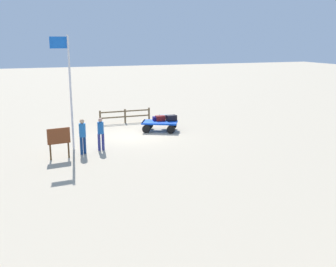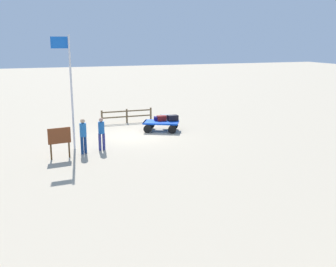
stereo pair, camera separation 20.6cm
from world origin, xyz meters
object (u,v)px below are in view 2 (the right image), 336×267
Objects in this scene: worker_lead at (101,132)px; flagpole at (69,84)px; suitcase_navy at (159,119)px; suitcase_olive at (173,118)px; suitcase_maroon at (166,117)px; luggage_cart at (161,124)px; signboard at (59,138)px; suitcase_tan at (162,118)px; worker_trailing at (83,134)px.

flagpole is at bearing -24.30° from worker_lead.
suitcase_navy is 6.75m from flagpole.
suitcase_maroon is (0.20, -0.76, -0.04)m from suitcase_olive.
luggage_cart is 0.44m from suitcase_navy.
flagpole is (6.32, 2.44, 2.55)m from suitcase_olive.
suitcase_maroon is 0.41× the size of signboard.
flagpole reaches higher than suitcase_olive.
signboard reaches higher than suitcase_olive.
suitcase_tan is 0.69m from suitcase_maroon.
suitcase_navy is 0.44× the size of signboard.
worker_trailing is at bearing -158.19° from signboard.
suitcase_olive is 6.82m from worker_trailing.
suitcase_maroon is 6.10m from worker_lead.
worker_trailing is at bearing 33.80° from luggage_cart.
suitcase_tan is at bearing -121.53° from luggage_cart.
suitcase_olive is at bearing 178.27° from luggage_cart.
worker_lead is at bearing 155.70° from flagpole.
suitcase_olive is 0.79m from suitcase_maroon.
flagpole is at bearing 21.09° from suitcase_olive.
signboard is (6.86, 4.63, 0.26)m from suitcase_maroon.
suitcase_maroon is at bearing -145.96° from signboard.
suitcase_maroon is 0.37× the size of worker_lead.
worker_lead is 2.80m from flagpole.
worker_lead reaches higher than suitcase_tan.
worker_trailing is (5.13, 3.43, 0.55)m from luggage_cart.
worker_trailing is 1.18× the size of signboard.
luggage_cart is 0.98m from suitcase_maroon.
luggage_cart is 0.83m from suitcase_olive.
luggage_cart is at bearing 58.47° from suitcase_tan.
worker_trailing is (5.70, 4.17, 0.28)m from suitcase_maroon.
suitcase_navy is 0.39× the size of worker_lead.
suitcase_maroon is at bearing -152.41° from flagpole.
suitcase_tan reaches higher than luggage_cart.
luggage_cart is 3.72× the size of suitcase_navy.
flagpole reaches higher than luggage_cart.
worker_lead is 1.02m from worker_trailing.
suitcase_navy reaches higher than luggage_cart.
suitcase_tan is 6.40m from worker_trailing.
suitcase_olive is 0.11× the size of flagpole.
worker_lead is (4.30, 3.29, 0.20)m from suitcase_tan.
suitcase_tan is at bearing -147.36° from signboard.
suitcase_maroon is at bearing -145.26° from suitcase_navy.
suitcase_maroon is 7.38m from flagpole.
worker_trailing reaches higher than luggage_cart.
suitcase_navy is 6.39m from worker_trailing.
suitcase_maroon is at bearing -141.21° from worker_lead.
suitcase_navy is at bearing -26.22° from suitcase_olive.
worker_lead reaches higher than suitcase_maroon.
worker_lead is at bearing 37.41° from suitcase_tan.
suitcase_tan is at bearing 130.33° from suitcase_navy.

